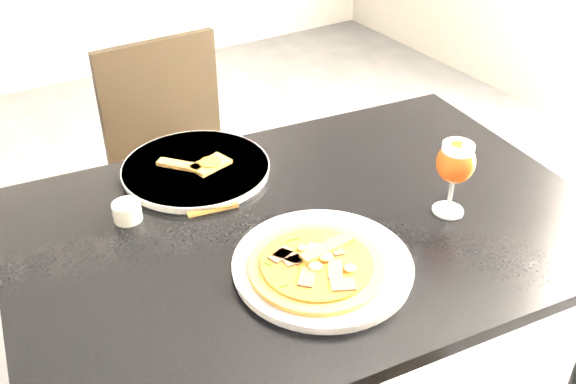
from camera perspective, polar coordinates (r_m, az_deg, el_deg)
dining_table at (r=1.38m, az=1.79°, el=-5.60°), size 1.28×0.93×0.75m
chair_far at (r=2.03m, az=-9.37°, el=1.82°), size 0.41×0.41×0.87m
plate_main at (r=1.20m, az=3.08°, el=-6.55°), size 0.42×0.42×0.02m
pizza at (r=1.17m, az=2.60°, el=-6.48°), size 0.25×0.25×0.03m
plate_second at (r=1.49m, az=-8.18°, el=2.05°), size 0.42×0.42×0.02m
crust_scraps at (r=1.48m, az=-7.81°, el=2.45°), size 0.16×0.12×0.01m
loose_crust at (r=1.36m, az=-6.74°, el=-1.40°), size 0.11×0.04×0.01m
sauce_cup at (r=1.36m, az=-14.12°, el=-1.63°), size 0.06×0.06×0.04m
beer_glass at (r=1.33m, az=14.69°, el=2.52°), size 0.08×0.08×0.17m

